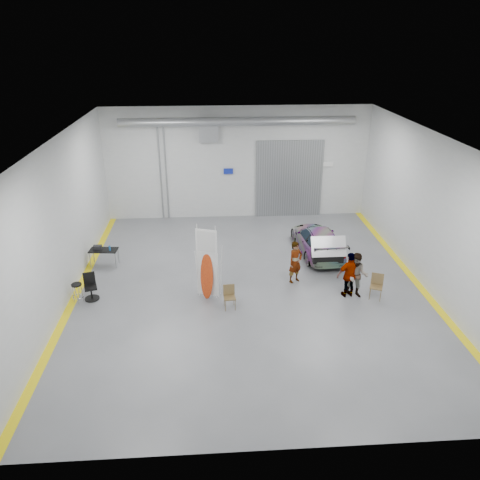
{
  "coord_description": "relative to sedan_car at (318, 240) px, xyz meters",
  "views": [
    {
      "loc": [
        -1.5,
        -16.32,
        9.44
      ],
      "look_at": [
        -0.31,
        1.37,
        1.5
      ],
      "focal_mm": 35.0,
      "sensor_mm": 36.0,
      "label": 1
    }
  ],
  "objects": [
    {
      "name": "trunk_lid",
      "position": [
        0.0,
        -1.92,
        0.65
      ],
      "size": [
        1.47,
        0.89,
        0.04
      ],
      "primitive_type": "cube",
      "color": "silver",
      "rests_on": "sedan_car"
    },
    {
      "name": "ground",
      "position": [
        -3.39,
        -3.05,
        -0.63
      ],
      "size": [
        16.0,
        16.0,
        0.0
      ],
      "primitive_type": "plane",
      "color": "slate",
      "rests_on": "ground"
    },
    {
      "name": "person_b",
      "position": [
        0.6,
        -3.98,
        0.28
      ],
      "size": [
        1.08,
        0.97,
        1.82
      ],
      "primitive_type": "imported",
      "rotation": [
        0.0,
        0.0,
        -0.39
      ],
      "color": "slate",
      "rests_on": "ground"
    },
    {
      "name": "surfboard_display",
      "position": [
        -5.01,
        -3.71,
        0.6
      ],
      "size": [
        0.82,
        0.43,
        3.02
      ],
      "rotation": [
        0.0,
        0.0,
        -0.34
      ],
      "color": "white",
      "rests_on": "ground"
    },
    {
      "name": "work_table",
      "position": [
        -9.66,
        -0.66,
        0.13
      ],
      "size": [
        1.25,
        0.7,
        0.98
      ],
      "rotation": [
        0.0,
        0.0,
        -0.09
      ],
      "color": "gray",
      "rests_on": "ground"
    },
    {
      "name": "office_chair",
      "position": [
        -9.54,
        -3.47,
        -0.17
      ],
      "size": [
        0.57,
        0.59,
        1.04
      ],
      "rotation": [
        0.0,
        0.0,
        0.29
      ],
      "color": "black",
      "rests_on": "ground"
    },
    {
      "name": "shop_stool",
      "position": [
        -9.99,
        -3.71,
        -0.24
      ],
      "size": [
        0.4,
        0.4,
        0.79
      ],
      "rotation": [
        0.0,
        0.0,
        -0.27
      ],
      "color": "black",
      "rests_on": "ground"
    },
    {
      "name": "person_a",
      "position": [
        -1.52,
        -2.65,
        0.26
      ],
      "size": [
        0.77,
        0.7,
        1.78
      ],
      "primitive_type": "imported",
      "rotation": [
        0.0,
        0.0,
        0.56
      ],
      "color": "#956A51",
      "rests_on": "ground"
    },
    {
      "name": "folding_chair_far",
      "position": [
        1.35,
        -4.17,
        -0.33
      ],
      "size": [
        0.6,
        0.64,
        0.97
      ],
      "rotation": [
        0.0,
        0.0,
        -0.4
      ],
      "color": "brown",
      "rests_on": "ground"
    },
    {
      "name": "person_c",
      "position": [
        0.36,
        -3.93,
        0.3
      ],
      "size": [
        1.14,
        0.64,
        1.85
      ],
      "primitive_type": "imported",
      "rotation": [
        0.0,
        0.0,
        3.34
      ],
      "color": "brown",
      "rests_on": "ground"
    },
    {
      "name": "room_shell",
      "position": [
        -3.15,
        -0.83,
        3.45
      ],
      "size": [
        14.02,
        16.18,
        6.01
      ],
      "color": "silver",
      "rests_on": "ground"
    },
    {
      "name": "sedan_car",
      "position": [
        0.0,
        0.0,
        0.0
      ],
      "size": [
        2.01,
        4.43,
        1.26
      ],
      "primitive_type": "imported",
      "rotation": [
        0.0,
        0.0,
        3.2
      ],
      "color": "silver",
      "rests_on": "ground"
    },
    {
      "name": "folding_chair_near",
      "position": [
        -4.28,
        -4.51,
        -0.35
      ],
      "size": [
        0.46,
        0.48,
        0.89
      ],
      "rotation": [
        0.0,
        0.0,
        0.09
      ],
      "color": "brown",
      "rests_on": "ground"
    }
  ]
}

